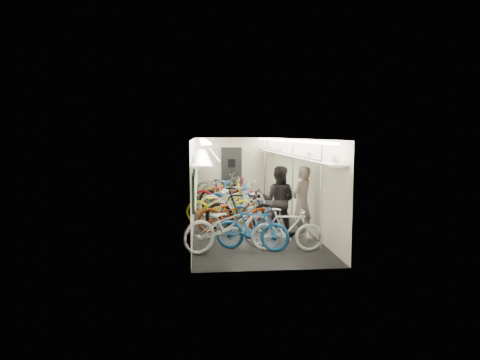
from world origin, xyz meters
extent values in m
plane|color=black|center=(0.00, 0.00, 0.00)|extent=(10.00, 10.00, 0.00)
plane|color=white|center=(0.00, 0.00, 2.40)|extent=(10.00, 10.00, 0.00)
plane|color=beige|center=(-1.50, 0.00, 1.20)|extent=(0.00, 10.00, 10.00)
plane|color=beige|center=(1.50, 0.00, 1.20)|extent=(0.00, 10.00, 10.00)
plane|color=beige|center=(0.00, 5.00, 1.20)|extent=(3.00, 0.00, 3.00)
plane|color=beige|center=(0.00, -5.00, 1.20)|extent=(3.00, 0.00, 3.00)
cube|color=black|center=(-1.46, -3.20, 1.25)|extent=(0.06, 1.10, 0.80)
cube|color=#AAD75E|center=(-1.42, -3.20, 1.25)|extent=(0.02, 0.96, 0.66)
cube|color=black|center=(-1.46, -1.00, 1.25)|extent=(0.06, 1.10, 0.80)
cube|color=#AAD75E|center=(-1.42, -1.00, 1.25)|extent=(0.02, 0.96, 0.66)
cube|color=black|center=(-1.46, 1.20, 1.25)|extent=(0.06, 1.10, 0.80)
cube|color=#AAD75E|center=(-1.42, 1.20, 1.25)|extent=(0.02, 0.96, 0.66)
cube|color=black|center=(-1.46, 3.40, 1.25)|extent=(0.06, 1.10, 0.80)
cube|color=#AAD75E|center=(-1.42, 3.40, 1.25)|extent=(0.02, 0.96, 0.66)
cube|color=yellow|center=(-1.45, -2.10, 1.30)|extent=(0.02, 0.22, 0.30)
cube|color=yellow|center=(-1.45, 0.10, 1.30)|extent=(0.02, 0.22, 0.30)
cube|color=yellow|center=(-1.45, 2.30, 1.30)|extent=(0.02, 0.22, 0.30)
cube|color=black|center=(0.00, 4.94, 1.00)|extent=(0.85, 0.08, 2.00)
cube|color=#999BA0|center=(-1.28, 0.00, 1.92)|extent=(0.40, 9.70, 0.05)
cube|color=#999BA0|center=(1.28, 0.00, 1.92)|extent=(0.40, 9.70, 0.05)
cylinder|color=silver|center=(-0.95, 0.00, 2.02)|extent=(0.04, 9.70, 0.04)
cylinder|color=silver|center=(0.95, 0.00, 2.02)|extent=(0.04, 9.70, 0.04)
cube|color=white|center=(-1.20, 0.00, 2.34)|extent=(0.18, 9.60, 0.04)
cube|color=white|center=(1.20, 0.00, 2.34)|extent=(0.18, 9.60, 0.04)
cylinder|color=silver|center=(1.25, -3.80, 1.20)|extent=(0.05, 0.05, 2.38)
cylinder|color=silver|center=(1.25, -1.00, 1.20)|extent=(0.05, 0.05, 2.38)
cylinder|color=silver|center=(1.25, 1.50, 1.20)|extent=(0.05, 0.05, 2.38)
cylinder|color=silver|center=(1.25, 4.00, 1.20)|extent=(0.05, 0.05, 2.38)
imported|color=#B2B2B7|center=(-0.70, -3.50, 0.57)|extent=(2.30, 1.56, 1.14)
imported|color=#17508E|center=(-0.20, -3.58, 0.49)|extent=(1.70, 0.99, 0.99)
imported|color=maroon|center=(-0.42, -1.90, 0.51)|extent=(1.97, 0.75, 1.02)
imported|color=black|center=(-0.24, -1.74, 0.59)|extent=(2.03, 1.00, 1.17)
imported|color=#BBA411|center=(-0.73, -0.67, 0.53)|extent=(2.04, 0.81, 1.06)
imported|color=silver|center=(-0.35, -0.44, 0.47)|extent=(1.60, 1.04, 0.93)
imported|color=#ABABAF|center=(-0.32, 0.23, 0.56)|extent=(2.27, 1.29, 1.13)
imported|color=#1D65AE|center=(-0.26, 0.51, 0.54)|extent=(1.85, 1.20, 1.08)
imported|color=maroon|center=(-0.50, 1.23, 0.57)|extent=(2.17, 0.81, 1.13)
imported|color=black|center=(-0.50, 1.72, 0.51)|extent=(1.72, 0.56, 1.02)
imported|color=yellow|center=(-0.37, 2.85, 0.46)|extent=(1.85, 1.06, 0.92)
imported|color=white|center=(0.54, -3.70, 0.47)|extent=(1.61, 0.68, 0.94)
imported|color=#58595D|center=(-0.42, 3.22, 0.48)|extent=(1.94, 1.26, 0.96)
imported|color=slate|center=(-0.53, 4.20, 0.51)|extent=(2.04, 1.28, 1.01)
imported|color=slate|center=(1.14, -2.52, 0.88)|extent=(0.75, 0.74, 1.75)
imported|color=black|center=(0.64, -2.19, 0.87)|extent=(1.03, 0.92, 1.74)
cube|color=#9E250F|center=(1.49, -1.70, 1.28)|extent=(0.28, 0.19, 0.38)
camera|label=1|loc=(-1.34, -12.61, 2.50)|focal=32.00mm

